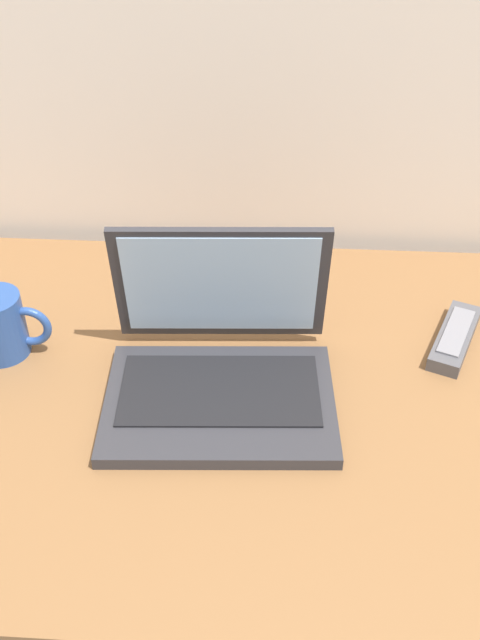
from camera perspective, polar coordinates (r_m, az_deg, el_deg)
The scene contains 4 objects.
desk at distance 1.03m, azimuth 1.40°, elevation -6.02°, with size 1.60×0.76×0.03m.
laptop at distance 1.00m, azimuth -1.58°, elevation -3.23°, with size 0.32×0.28×0.22m.
coffee_mug at distance 1.11m, azimuth -18.35°, elevation -0.35°, with size 0.12×0.08×0.10m.
remote_control_near at distance 1.14m, azimuth 16.53°, elevation -1.31°, with size 0.10×0.17×0.02m.
Camera 1 is at (0.02, -0.75, 0.72)m, focal length 40.74 mm.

